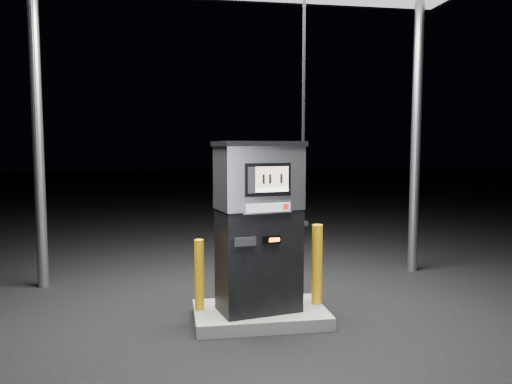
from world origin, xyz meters
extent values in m
plane|color=black|center=(0.00, 0.00, 0.00)|extent=(80.00, 80.00, 0.00)
cube|color=slate|center=(0.00, 0.00, 0.07)|extent=(1.60, 1.00, 0.15)
cylinder|color=gray|center=(-3.00, 2.00, 2.25)|extent=(0.16, 0.16, 4.50)
cylinder|color=gray|center=(3.00, 2.00, 2.25)|extent=(0.16, 0.16, 4.50)
cube|color=black|center=(-0.03, -0.05, 0.77)|extent=(1.03, 0.73, 1.24)
cube|color=silver|center=(-0.03, -0.05, 1.76)|extent=(1.06, 0.75, 0.74)
cube|color=black|center=(-0.03, -0.05, 2.16)|extent=(1.10, 0.80, 0.06)
cube|color=black|center=(0.03, -0.33, 1.75)|extent=(0.55, 0.14, 0.38)
cube|color=tan|center=(0.08, -0.34, 1.78)|extent=(0.40, 0.09, 0.24)
cube|color=white|center=(0.08, -0.34, 1.64)|extent=(0.40, 0.09, 0.05)
cube|color=silver|center=(0.03, -0.33, 1.44)|extent=(0.59, 0.15, 0.14)
cube|color=#9EA0A6|center=(0.03, -0.35, 1.44)|extent=(0.53, 0.12, 0.10)
cube|color=#B6120C|center=(0.25, -0.30, 1.44)|extent=(0.07, 0.02, 0.07)
cube|color=black|center=(0.08, -0.32, 1.06)|extent=(0.22, 0.06, 0.09)
cube|color=#FF670C|center=(0.11, -0.32, 1.06)|extent=(0.13, 0.03, 0.04)
cube|color=black|center=(-0.24, -0.39, 1.06)|extent=(0.26, 0.08, 0.10)
cube|color=black|center=(0.48, 0.06, 1.19)|extent=(0.13, 0.19, 0.25)
cylinder|color=gray|center=(0.54, 0.07, 1.19)|extent=(0.11, 0.23, 0.07)
cylinder|color=black|center=(0.53, 0.02, 2.84)|extent=(0.04, 0.04, 3.07)
cylinder|color=#FDB10E|center=(-0.73, 0.08, 0.58)|extent=(0.12, 0.12, 0.86)
cylinder|color=#FDB10E|center=(0.74, 0.09, 0.65)|extent=(0.17, 0.17, 1.00)
camera|label=1|loc=(-1.02, -5.85, 2.13)|focal=35.00mm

